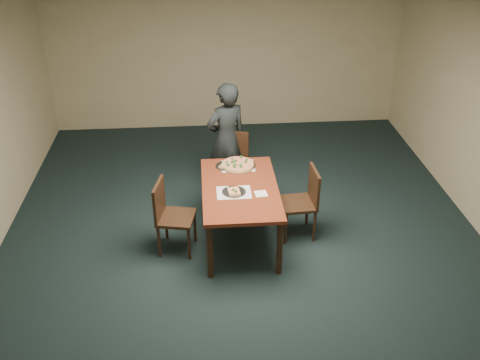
{
  "coord_description": "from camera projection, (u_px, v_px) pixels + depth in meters",
  "views": [
    {
      "loc": [
        -0.47,
        -4.91,
        4.0
      ],
      "look_at": [
        -0.04,
        0.51,
        0.85
      ],
      "focal_mm": 40.0,
      "sensor_mm": 36.0,
      "label": 1
    }
  ],
  "objects": [
    {
      "name": "ground",
      "position": [
        247.0,
        264.0,
        6.27
      ],
      "size": [
        8.0,
        8.0,
        0.0
      ],
      "primitive_type": "plane",
      "color": "black",
      "rests_on": "ground"
    },
    {
      "name": "napkin",
      "position": [
        261.0,
        194.0,
        6.2
      ],
      "size": [
        0.16,
        0.16,
        0.01
      ],
      "primitive_type": "cube",
      "rotation": [
        0.0,
        0.0,
        0.13
      ],
      "color": "white",
      "rests_on": "dining_table"
    },
    {
      "name": "slice_plate_far",
      "position": [
        226.0,
        166.0,
        6.77
      ],
      "size": [
        0.28,
        0.28,
        0.06
      ],
      "color": "silver",
      "rests_on": "dining_table"
    },
    {
      "name": "room_shell",
      "position": [
        248.0,
        129.0,
        5.4
      ],
      "size": [
        8.0,
        8.0,
        8.0
      ],
      "color": "tan",
      "rests_on": "ground"
    },
    {
      "name": "placemat_main",
      "position": [
        238.0,
        166.0,
        6.79
      ],
      "size": [
        0.42,
        0.32,
        0.0
      ],
      "primitive_type": "cube",
      "color": "white",
      "rests_on": "dining_table"
    },
    {
      "name": "chair_left",
      "position": [
        169.0,
        213.0,
        6.28
      ],
      "size": [
        0.5,
        0.5,
        0.91
      ],
      "rotation": [
        0.0,
        0.0,
        1.37
      ],
      "color": "black",
      "rests_on": "ground"
    },
    {
      "name": "chair_right",
      "position": [
        304.0,
        199.0,
        6.55
      ],
      "size": [
        0.44,
        0.44,
        0.91
      ],
      "rotation": [
        0.0,
        0.0,
        -1.51
      ],
      "color": "black",
      "rests_on": "ground"
    },
    {
      "name": "placemat_near",
      "position": [
        234.0,
        192.0,
        6.23
      ],
      "size": [
        0.4,
        0.3,
        0.0
      ],
      "primitive_type": "cube",
      "color": "white",
      "rests_on": "dining_table"
    },
    {
      "name": "dining_table",
      "position": [
        240.0,
        194.0,
        6.38
      ],
      "size": [
        0.9,
        1.5,
        0.75
      ],
      "color": "#5B2112",
      "rests_on": "ground"
    },
    {
      "name": "diner",
      "position": [
        226.0,
        139.0,
        7.33
      ],
      "size": [
        0.7,
        0.59,
        1.62
      ],
      "primitive_type": "imported",
      "rotation": [
        0.0,
        0.0,
        3.56
      ],
      "color": "black",
      "rests_on": "ground"
    },
    {
      "name": "chair_far",
      "position": [
        232.0,
        160.0,
        7.42
      ],
      "size": [
        0.53,
        0.53,
        0.91
      ],
      "rotation": [
        0.0,
        0.0,
        -0.3
      ],
      "color": "black",
      "rests_on": "ground"
    },
    {
      "name": "slice_plate_near",
      "position": [
        234.0,
        192.0,
        6.22
      ],
      "size": [
        0.28,
        0.28,
        0.06
      ],
      "color": "silver",
      "rests_on": "dining_table"
    },
    {
      "name": "pizza_pan",
      "position": [
        238.0,
        164.0,
        6.78
      ],
      "size": [
        0.45,
        0.45,
        0.07
      ],
      "color": "silver",
      "rests_on": "dining_table"
    }
  ]
}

